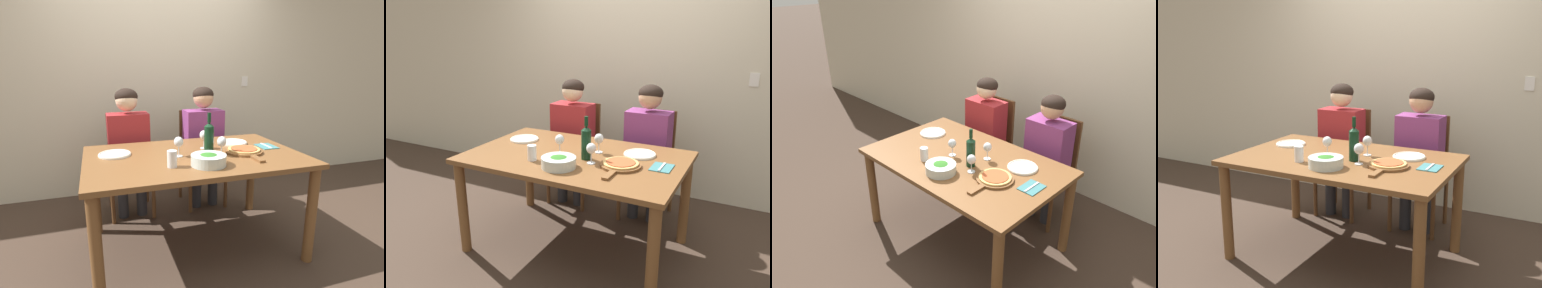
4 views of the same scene
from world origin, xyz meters
The scene contains 17 objects.
ground_plane centered at (0.00, 0.00, 0.00)m, with size 40.00×40.00×0.00m, color #3D2D23.
back_wall centered at (0.00, 1.37, 1.35)m, with size 10.00×0.06×2.70m.
dining_table centered at (0.00, 0.00, 0.67)m, with size 1.62×1.02×0.78m.
chair_left centered at (-0.41, 0.83, 0.52)m, with size 0.42×0.42×0.98m.
chair_right centered at (0.34, 0.83, 0.52)m, with size 0.42×0.42×0.98m.
person_woman centered at (-0.41, 0.72, 0.75)m, with size 0.47×0.51×1.23m.
person_man centered at (0.34, 0.72, 0.75)m, with size 0.47×0.51×1.23m.
wine_bottle centered at (0.10, -0.04, 0.91)m, with size 0.07×0.07×0.32m.
broccoli_bowl centered at (0.01, -0.27, 0.81)m, with size 0.24×0.24×0.08m.
dinner_plate_left centered at (-0.58, 0.16, 0.79)m, with size 0.24×0.24×0.02m.
dinner_plate_right centered at (0.43, 0.22, 0.79)m, with size 0.24×0.24×0.02m.
pizza_on_board centered at (0.38, -0.07, 0.79)m, with size 0.29×0.43×0.04m.
wine_glass_left centered at (-0.13, -0.02, 0.88)m, with size 0.07×0.07×0.15m.
wine_glass_right centered at (0.13, 0.14, 0.88)m, with size 0.07×0.07×0.15m.
wine_glass_centre centered at (0.18, -0.11, 0.88)m, with size 0.07×0.07×0.15m.
water_tumbler centered at (-0.23, -0.24, 0.83)m, with size 0.07×0.07×0.11m.
fork_on_napkin centered at (0.65, 0.04, 0.78)m, with size 0.14×0.18×0.01m.
Camera 2 is at (1.23, -2.36, 1.70)m, focal length 35.00 mm.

